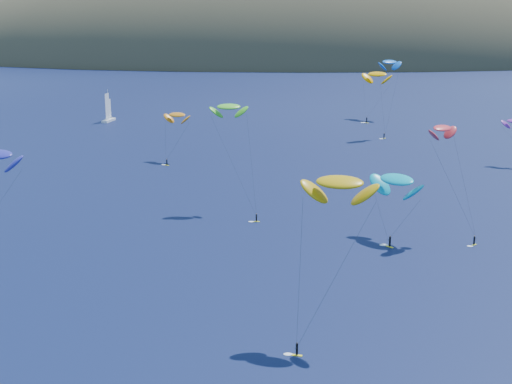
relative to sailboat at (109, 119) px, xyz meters
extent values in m
ellipsoid|color=#3D3526|center=(84.70, 344.94, -13.55)|extent=(600.00, 300.00, 210.00)
ellipsoid|color=#3D3526|center=(-75.30, 374.94, -8.15)|extent=(340.00, 240.00, 120.00)
ellipsoid|color=#3D3526|center=(244.70, 324.94, -10.31)|extent=(320.00, 220.00, 156.00)
cube|color=white|center=(0.00, -0.02, -0.58)|extent=(3.69, 8.24, 0.96)
cylinder|color=white|center=(0.00, 0.52, 5.00)|extent=(0.15, 0.15, 11.17)
cube|color=yellow|center=(30.79, -73.15, -0.92)|extent=(1.34, 0.92, 0.07)
cylinder|color=black|center=(30.79, -73.15, -0.10)|extent=(0.31, 0.31, 1.40)
sphere|color=#8C6047|center=(30.79, -73.15, 0.71)|extent=(0.23, 0.23, 0.23)
ellipsoid|color=orange|center=(32.94, -66.08, 11.36)|extent=(8.45, 6.62, 4.28)
cube|color=yellow|center=(60.18, -177.95, -0.92)|extent=(1.34, 0.65, 0.07)
cylinder|color=black|center=(60.18, -177.95, -0.11)|extent=(0.30, 0.30, 1.38)
sphere|color=#8C6047|center=(60.18, -177.95, 0.69)|extent=(0.23, 0.23, 0.23)
ellipsoid|color=#C6980A|center=(65.37, -171.59, 18.85)|extent=(9.64, 6.06, 4.99)
cube|color=yellow|center=(54.78, -123.42, -0.92)|extent=(1.28, 0.51, 0.07)
cylinder|color=black|center=(54.78, -123.42, -0.13)|extent=(0.29, 0.29, 1.34)
sphere|color=#8C6047|center=(54.78, -123.42, 0.64)|extent=(0.22, 0.22, 0.22)
ellipsoid|color=#4DC727|center=(49.12, -112.89, 19.96)|extent=(7.65, 4.24, 4.08)
cube|color=yellow|center=(94.11, -33.51, -0.92)|extent=(1.37, 1.08, 0.08)
cylinder|color=black|center=(94.11, -33.51, -0.05)|extent=(0.32, 0.32, 1.47)
sphere|color=#8C6047|center=(94.11, -33.51, 0.80)|extent=(0.25, 0.25, 0.25)
ellipsoid|color=blue|center=(95.50, -29.61, 22.65)|extent=(9.32, 7.96, 4.76)
cube|color=yellow|center=(78.04, -138.17, -0.91)|extent=(1.33, 1.46, 0.08)
cylinder|color=black|center=(78.04, -138.17, 0.05)|extent=(0.36, 0.36, 1.64)
sphere|color=#8C6047|center=(78.04, -138.17, 1.00)|extent=(0.28, 0.28, 0.28)
ellipsoid|color=#00A3BC|center=(79.74, -132.61, 9.78)|extent=(10.83, 11.49, 6.03)
cube|color=yellow|center=(92.94, -136.96, -0.92)|extent=(1.24, 1.11, 0.07)
cylinder|color=black|center=(92.94, -136.96, -0.10)|extent=(0.30, 0.30, 1.39)
sphere|color=#8C6047|center=(92.94, -136.96, 0.70)|extent=(0.23, 0.23, 0.23)
ellipsoid|color=red|center=(87.18, -132.70, 19.00)|extent=(7.07, 6.59, 3.70)
cube|color=yellow|center=(92.96, -2.63, -0.91)|extent=(1.60, 1.41, 0.09)
cylinder|color=black|center=(92.96, -2.63, 0.14)|extent=(0.39, 0.39, 1.78)
sphere|color=#8C6047|center=(92.96, -2.63, 1.17)|extent=(0.30, 0.30, 0.30)
ellipsoid|color=#FFA700|center=(97.77, 8.64, 15.37)|extent=(12.49, 11.51, 6.50)
camera|label=1|loc=(56.13, -255.33, 39.45)|focal=50.00mm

